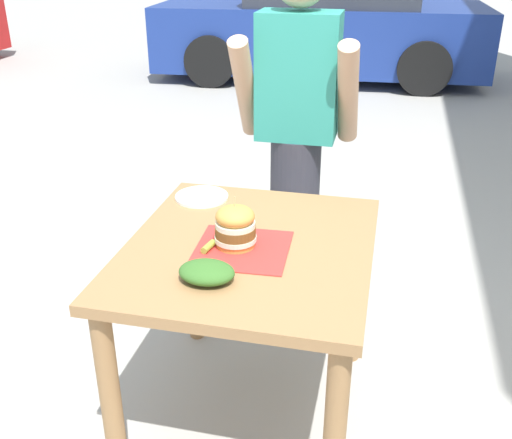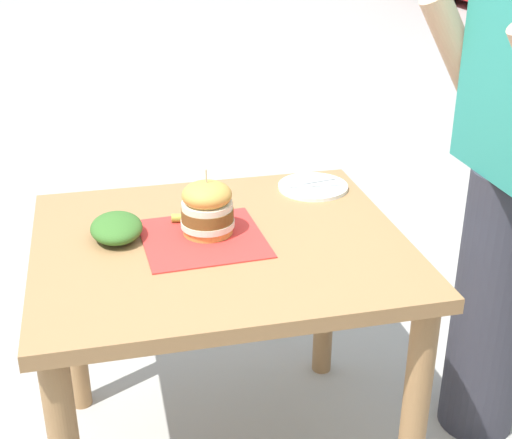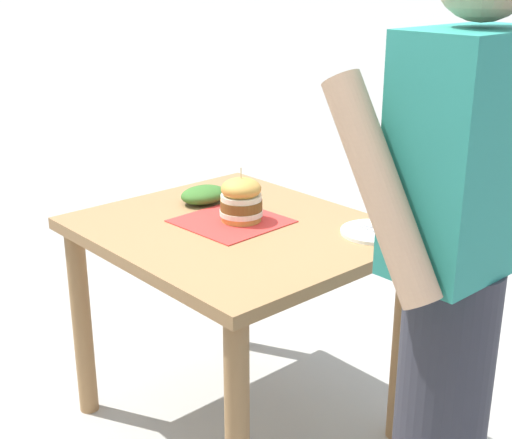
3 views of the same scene
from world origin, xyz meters
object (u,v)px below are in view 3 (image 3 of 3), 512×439
patio_table (236,263)px  diner_across_table (454,272)px  pickle_spear (249,208)px  side_salad (204,195)px  sandwich (241,200)px  side_plate_with_forks (374,232)px

patio_table → diner_across_table: 0.88m
pickle_spear → side_salad: size_ratio=0.39×
sandwich → side_plate_with_forks: 0.46m
pickle_spear → side_plate_with_forks: size_ratio=0.32×
patio_table → side_plate_with_forks: side_plate_with_forks is taller
sandwich → pickle_spear: 0.12m
side_salad → diner_across_table: size_ratio=0.11×
patio_table → diner_across_table: size_ratio=0.59×
sandwich → side_plate_with_forks: sandwich is taller
sandwich → side_salad: 0.25m
sandwich → side_salad: size_ratio=1.03×
patio_table → diner_across_table: (0.02, 0.85, 0.25)m
side_salad → diner_across_table: 1.12m
patio_table → side_salad: side_salad is taller
patio_table → pickle_spear: size_ratio=14.03×
pickle_spear → diner_across_table: size_ratio=0.04×
diner_across_table → pickle_spear: bearing=-99.1°
side_salad → side_plate_with_forks: bearing=109.1°
sandwich → patio_table: bearing=29.3°
pickle_spear → diner_across_table: diner_across_table is taller
sandwich → diner_across_table: 0.87m
patio_table → side_salad: bearing=-105.3°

